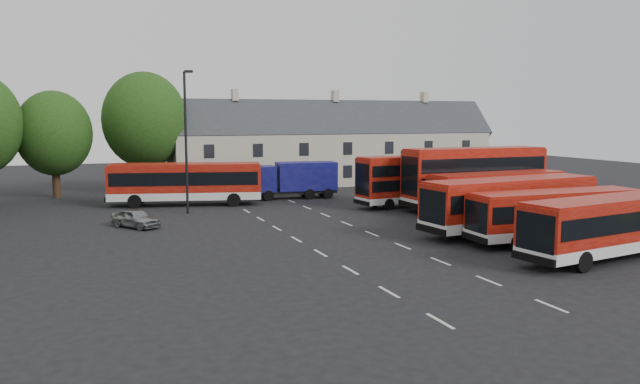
{
  "coord_description": "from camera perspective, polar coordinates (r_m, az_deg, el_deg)",
  "views": [
    {
      "loc": [
        -11.82,
        -32.7,
        7.34
      ],
      "look_at": [
        3.26,
        6.55,
        2.2
      ],
      "focal_mm": 35.0,
      "sensor_mm": 36.0,
      "label": 1
    }
  ],
  "objects": [
    {
      "name": "bus_dd_south",
      "position": [
        50.58,
        13.95,
        1.58
      ],
      "size": [
        11.93,
        3.06,
        4.86
      ],
      "rotation": [
        0.0,
        0.0,
        0.03
      ],
      "color": "silver",
      "rests_on": "ground"
    },
    {
      "name": "bus_row_a",
      "position": [
        35.34,
        25.1,
        -2.51
      ],
      "size": [
        11.61,
        4.33,
        3.21
      ],
      "rotation": [
        0.0,
        0.0,
        0.16
      ],
      "color": "silver",
      "rests_on": "ground"
    },
    {
      "name": "silver_car",
      "position": [
        42.96,
        -16.52,
        -2.31
      ],
      "size": [
        3.36,
        3.85,
        1.25
      ],
      "primitive_type": "imported",
      "rotation": [
        0.0,
        0.0,
        0.63
      ],
      "color": "#96999D",
      "rests_on": "ground"
    },
    {
      "name": "bus_dd_north",
      "position": [
        51.55,
        8.66,
        1.33
      ],
      "size": [
        10.25,
        3.42,
        4.12
      ],
      "rotation": [
        0.0,
        0.0,
        0.11
      ],
      "color": "silver",
      "rests_on": "ground"
    },
    {
      "name": "bus_row_b",
      "position": [
        38.58,
        20.74,
        -1.7
      ],
      "size": [
        10.83,
        2.75,
        3.05
      ],
      "rotation": [
        0.0,
        0.0,
        -0.02
      ],
      "color": "silver",
      "rests_on": "ground"
    },
    {
      "name": "ground",
      "position": [
        35.54,
        -1.12,
        -4.95
      ],
      "size": [
        140.0,
        140.0,
        0.0
      ],
      "primitive_type": "plane",
      "color": "black",
      "rests_on": "ground"
    },
    {
      "name": "bus_north",
      "position": [
        52.48,
        -12.18,
        1.06
      ],
      "size": [
        12.57,
        5.65,
        3.47
      ],
      "rotation": [
        0.0,
        0.0,
        -0.24
      ],
      "color": "silver",
      "rests_on": "ground"
    },
    {
      "name": "box_truck",
      "position": [
        55.71,
        -2.22,
        1.28
      ],
      "size": [
        7.58,
        3.0,
        3.24
      ],
      "rotation": [
        0.0,
        0.0,
        -0.09
      ],
      "color": "black",
      "rests_on": "ground"
    },
    {
      "name": "lane_markings",
      "position": [
        38.25,
        1.39,
        -4.09
      ],
      "size": [
        5.15,
        33.8,
        0.01
      ],
      "color": "beige",
      "rests_on": "ground"
    },
    {
      "name": "lamppost",
      "position": [
        47.7,
        -12.14,
        4.85
      ],
      "size": [
        0.74,
        0.42,
        10.69
      ],
      "rotation": [
        0.0,
        0.0,
        -0.26
      ],
      "color": "black",
      "rests_on": "ground"
    },
    {
      "name": "bus_row_c",
      "position": [
        40.87,
        17.04,
        -0.74
      ],
      "size": [
        12.46,
        4.1,
        3.46
      ],
      "rotation": [
        0.0,
        0.0,
        0.11
      ],
      "color": "silver",
      "rests_on": "ground"
    },
    {
      "name": "bus_row_d",
      "position": [
        44.32,
        16.63,
        -0.62
      ],
      "size": [
        10.22,
        3.18,
        2.84
      ],
      "rotation": [
        0.0,
        0.0,
        0.09
      ],
      "color": "silver",
      "rests_on": "ground"
    },
    {
      "name": "bus_row_e",
      "position": [
        48.46,
        15.92,
        0.24
      ],
      "size": [
        11.24,
        3.26,
        3.14
      ],
      "rotation": [
        0.0,
        0.0,
        0.06
      ],
      "color": "silver",
      "rests_on": "ground"
    },
    {
      "name": "terrace_houses",
      "position": [
        67.9,
        1.37,
        4.03
      ],
      "size": [
        35.7,
        7.13,
        10.06
      ],
      "color": "beige",
      "rests_on": "ground"
    }
  ]
}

